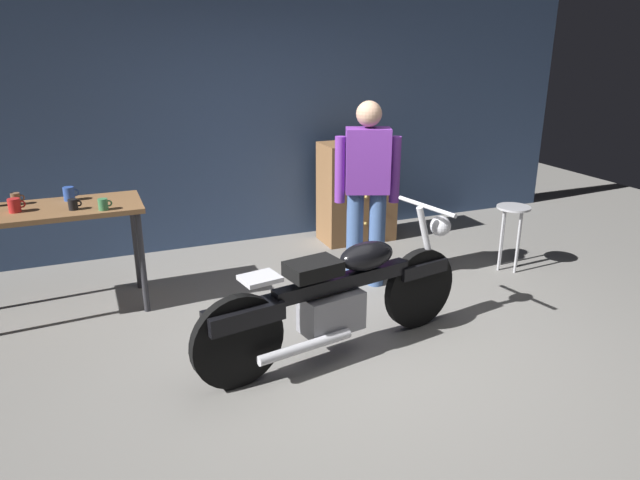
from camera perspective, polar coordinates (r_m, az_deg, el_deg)
ground_plane at (r=4.33m, az=4.28°, el=-10.92°), size 12.00×12.00×0.00m
back_wall at (r=6.39m, az=-6.98°, el=13.53°), size 8.00×0.12×3.10m
workbench at (r=5.10m, az=-24.26°, el=1.74°), size 1.30×0.64×0.90m
motorcycle at (r=4.13m, az=1.93°, el=-5.44°), size 2.17×0.74×1.00m
person_standing at (r=5.15m, az=4.62°, el=5.17°), size 0.54×0.35×1.67m
shop_stool at (r=5.92m, az=18.28°, el=1.82°), size 0.32×0.32×0.64m
wooden_dresser at (r=6.48m, az=3.63°, el=4.71°), size 0.80×0.47×1.10m
mug_green_speckled at (r=4.82m, az=-20.42°, el=3.29°), size 0.11×0.07×0.09m
mug_blue_enamel at (r=5.21m, az=-23.32°, el=4.18°), size 0.12×0.09×0.11m
mug_brown_stoneware at (r=5.27m, az=-27.58°, el=3.59°), size 0.10×0.07×0.10m
mug_red_diner at (r=5.04m, az=-27.69°, el=3.02°), size 0.13×0.09×0.11m
mug_black_matte at (r=4.92m, az=-22.97°, el=3.22°), size 0.10×0.07×0.09m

